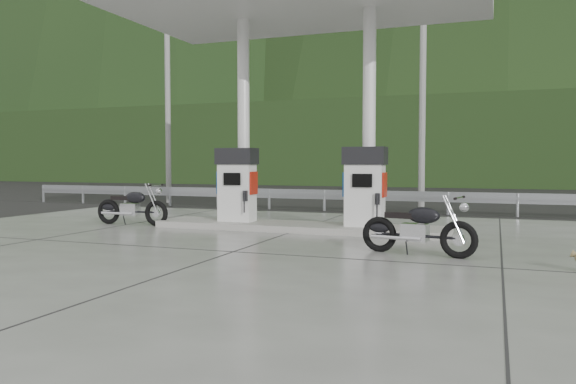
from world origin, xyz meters
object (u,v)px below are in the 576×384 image
(gas_pump_left, at_px, (237,185))
(motorcycle_right, at_px, (418,229))
(motorcycle_left, at_px, (132,207))
(gas_pump_right, at_px, (365,187))

(gas_pump_left, height_order, motorcycle_right, gas_pump_left)
(motorcycle_right, bearing_deg, motorcycle_left, 173.81)
(gas_pump_right, relative_size, motorcycle_left, 0.93)
(gas_pump_left, bearing_deg, motorcycle_left, -171.06)
(motorcycle_left, relative_size, motorcycle_right, 1.02)
(motorcycle_right, bearing_deg, gas_pump_left, 160.91)
(motorcycle_right, bearing_deg, gas_pump_right, 130.20)
(gas_pump_left, relative_size, motorcycle_right, 0.94)
(motorcycle_left, distance_m, motorcycle_right, 7.84)
(motorcycle_left, bearing_deg, motorcycle_right, -18.42)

